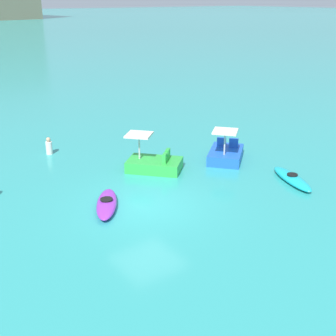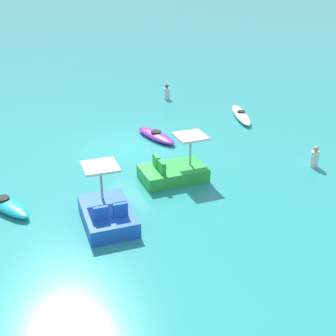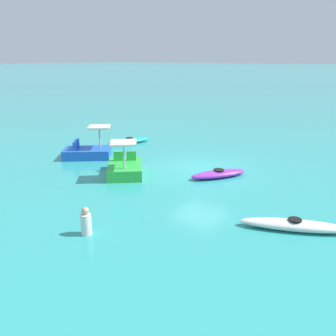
# 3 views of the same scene
# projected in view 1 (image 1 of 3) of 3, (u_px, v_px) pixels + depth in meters

# --- Properties ---
(ground_plane) EXTENTS (600.00, 600.00, 0.00)m
(ground_plane) POSITION_uv_depth(u_px,v_px,m) (147.00, 205.00, 16.80)
(ground_plane) COLOR teal
(kayak_purple) EXTENTS (2.04, 2.63, 0.37)m
(kayak_purple) POSITION_uv_depth(u_px,v_px,m) (107.00, 204.00, 16.54)
(kayak_purple) COLOR purple
(kayak_purple) RESTS_ON ground_plane
(kayak_cyan) EXTENTS (1.66, 2.91, 0.37)m
(kayak_cyan) POSITION_uv_depth(u_px,v_px,m) (292.00, 179.00, 18.84)
(kayak_cyan) COLOR #19B7C6
(kayak_cyan) RESTS_ON ground_plane
(pedal_boat_blue) EXTENTS (2.80, 2.69, 1.68)m
(pedal_boat_blue) POSITION_uv_depth(u_px,v_px,m) (226.00, 153.00, 21.35)
(pedal_boat_blue) COLOR blue
(pedal_boat_blue) RESTS_ON ground_plane
(pedal_boat_green) EXTENTS (2.72, 2.79, 1.68)m
(pedal_boat_green) POSITION_uv_depth(u_px,v_px,m) (154.00, 163.00, 20.10)
(pedal_boat_green) COLOR green
(pedal_boat_green) RESTS_ON ground_plane
(person_near_shore) EXTENTS (0.44, 0.44, 0.88)m
(person_near_shore) POSITION_uv_depth(u_px,v_px,m) (49.00, 147.00, 22.13)
(person_near_shore) COLOR silver
(person_near_shore) RESTS_ON ground_plane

